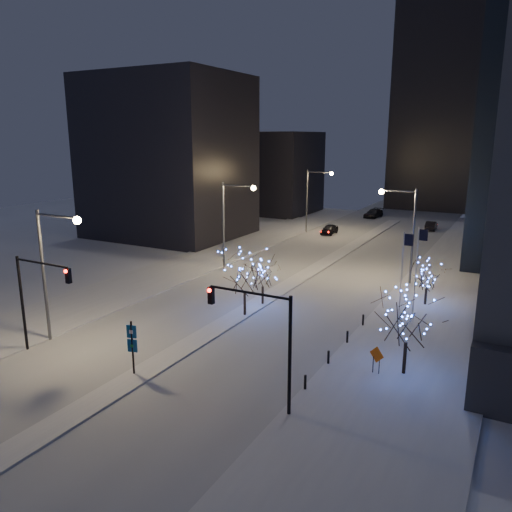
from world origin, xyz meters
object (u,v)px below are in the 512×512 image
Objects in this scene: street_lamp_w_near at (52,259)px; car_mid at (431,226)px; holiday_tree_median_near at (245,273)px; wayfinding_sign at (132,343)px; traffic_signal_east at (264,331)px; street_lamp_east at (405,223)px; street_lamp_w_far at (313,192)px; car_near at (329,229)px; holiday_tree_plaza_near at (408,320)px; construction_sign at (377,357)px; holiday_tree_plaza_far at (427,276)px; traffic_signal_west at (35,290)px; holiday_tree_median_far at (263,274)px; street_lamp_w_mid at (231,213)px; car_far at (374,213)px.

street_lamp_w_near reaches higher than car_mid.
holiday_tree_median_near is 13.10m from wayfinding_sign.
street_lamp_east is at bearing 87.74° from traffic_signal_east.
car_mid is (-2.65, 33.83, -5.72)m from street_lamp_east.
street_lamp_w_far is 54.07m from traffic_signal_east.
street_lamp_east is 28.20m from car_near.
street_lamp_w_near reaches higher than car_near.
holiday_tree_plaza_near is 2.98× the size of construction_sign.
wayfinding_sign is 15.74m from construction_sign.
car_mid is 1.10× the size of holiday_tree_plaza_far.
car_near is at bearing 99.76° from holiday_tree_median_near.
traffic_signal_west is at bearing -89.45° from street_lamp_w_far.
holiday_tree_median_far is 0.76× the size of holiday_tree_plaza_near.
street_lamp_w_near is at bearing -122.37° from holiday_tree_median_far.
holiday_tree_median_far reaches higher than holiday_tree_plaza_far.
street_lamp_w_near is 1.00× the size of street_lamp_w_far.
holiday_tree_median_far is 16.54m from holiday_tree_plaza_near.
traffic_signal_west is 17.41m from traffic_signal_east.
car_mid is at bearing 66.04° from street_lamp_w_mid.
holiday_tree_plaza_near is at bearing 52.80° from traffic_signal_east.
holiday_tree_median_near is 16.74m from holiday_tree_plaza_far.
car_mid is 47.50m from holiday_tree_median_far.
traffic_signal_west is 1.67× the size of holiday_tree_median_far.
car_mid is 14.59m from car_far.
traffic_signal_east is at bearing -101.72° from holiday_tree_plaza_far.
holiday_tree_plaza_far is (4.74, 22.84, -1.95)m from traffic_signal_east.
holiday_tree_plaza_near is (6.07, 8.00, -0.93)m from traffic_signal_east.
street_lamp_w_near is 25.09m from holiday_tree_plaza_near.
wayfinding_sign is at bearing -121.14° from holiday_tree_plaza_far.
street_lamp_w_near is at bearing -129.20° from holiday_tree_median_near.
street_lamp_w_near is at bearing -86.75° from car_far.
car_near is 19.86m from car_far.
car_far is (-14.66, 42.13, -5.64)m from street_lamp_east.
car_near is at bearing 6.98° from street_lamp_w_far.
car_near is (2.77, 50.34, -5.74)m from street_lamp_w_near.
holiday_tree_median_far is 16.33m from wayfinding_sign.
car_near is at bearing 116.04° from holiday_tree_plaza_near.
street_lamp_w_far is at bearing 105.04° from holiday_tree_median_far.
holiday_tree_plaza_near is at bearing -84.88° from holiday_tree_plaza_far.
street_lamp_w_mid is at bearing 124.51° from traffic_signal_east.
street_lamp_w_far reaches higher than wayfinding_sign.
car_near is at bearing 37.60° from car_mid.
traffic_signal_west is 72.35m from car_far.
car_near reaches higher than car_mid.
street_lamp_w_far is at bearing 141.48° from construction_sign.
holiday_tree_median_near reaches higher than car_far.
street_lamp_w_far is 36.53m from holiday_tree_median_far.
street_lamp_w_near reaches higher than traffic_signal_west.
holiday_tree_median_near is at bearing -76.20° from street_lamp_w_far.
wayfinding_sign is (8.57, -1.41, -4.21)m from street_lamp_w_near.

